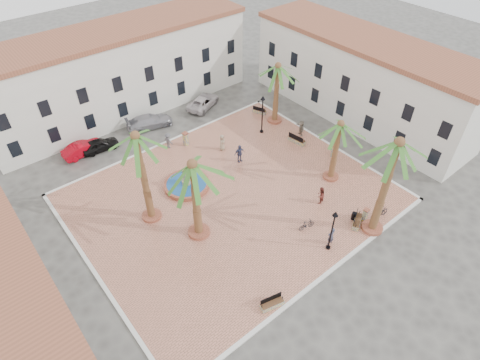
{
  "coord_description": "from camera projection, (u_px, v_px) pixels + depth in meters",
  "views": [
    {
      "loc": [
        -16.0,
        -20.67,
        25.07
      ],
      "look_at": [
        1.0,
        0.0,
        1.6
      ],
      "focal_mm": 30.0,
      "sensor_mm": 36.0,
      "label": 1
    }
  ],
  "objects": [
    {
      "name": "palm_s",
      "position": [
        396.0,
        153.0,
        28.0
      ],
      "size": [
        5.61,
        5.61,
        9.21
      ],
      "color": "#A6523A",
      "rests_on": "plaza"
    },
    {
      "name": "bicycle_a",
      "position": [
        379.0,
        213.0,
        33.87
      ],
      "size": [
        1.94,
        0.92,
        0.98
      ],
      "primitive_type": "imported",
      "rotation": [
        0.0,
        0.0,
        1.42
      ],
      "color": "black",
      "rests_on": "plaza"
    },
    {
      "name": "bollard_e",
      "position": [
        334.0,
        151.0,
        40.05
      ],
      "size": [
        0.51,
        0.51,
        1.34
      ],
      "rotation": [
        0.0,
        0.0,
        0.08
      ],
      "color": "gray",
      "rests_on": "plaza"
    },
    {
      "name": "ground",
      "position": [
        231.0,
        198.0,
        36.18
      ],
      "size": [
        120.0,
        120.0,
        0.0
      ],
      "primitive_type": "plane",
      "color": "#56544F",
      "rests_on": "ground"
    },
    {
      "name": "bollard_se",
      "position": [
        365.0,
        215.0,
        33.49
      ],
      "size": [
        0.51,
        0.51,
        1.27
      ],
      "rotation": [
        0.0,
        0.0,
        0.12
      ],
      "color": "gray",
      "rests_on": "plaza"
    },
    {
      "name": "palm_sw",
      "position": [
        193.0,
        174.0,
        28.71
      ],
      "size": [
        5.78,
        5.78,
        7.62
      ],
      "color": "#A6523A",
      "rests_on": "plaza"
    },
    {
      "name": "kerb_s",
      "position": [
        324.0,
        276.0,
        29.73
      ],
      "size": [
        26.3,
        0.3,
        0.16
      ],
      "primitive_type": "cube",
      "color": "silver",
      "rests_on": "ground"
    },
    {
      "name": "bench_s",
      "position": [
        272.0,
        304.0,
        27.65
      ],
      "size": [
        1.8,
        0.92,
        0.91
      ],
      "rotation": [
        0.0,
        0.0,
        -0.24
      ],
      "color": "gray",
      "rests_on": "plaza"
    },
    {
      "name": "car_red",
      "position": [
        83.0,
        148.0,
        40.63
      ],
      "size": [
        4.28,
        1.71,
        1.38
      ],
      "primitive_type": "imported",
      "rotation": [
        0.0,
        0.0,
        1.63
      ],
      "color": "#AE0413",
      "rests_on": "ground"
    },
    {
      "name": "litter_bin",
      "position": [
        354.0,
        216.0,
        33.78
      ],
      "size": [
        0.38,
        0.38,
        0.74
      ],
      "primitive_type": "cylinder",
      "color": "black",
      "rests_on": "plaza"
    },
    {
      "name": "bench_se",
      "position": [
        357.0,
        221.0,
        33.45
      ],
      "size": [
        1.87,
        1.34,
        0.96
      ],
      "rotation": [
        0.0,
        0.0,
        0.48
      ],
      "color": "gray",
      "rests_on": "plaza"
    },
    {
      "name": "car_white",
      "position": [
        203.0,
        102.0,
        47.61
      ],
      "size": [
        5.28,
        3.96,
        1.33
      ],
      "primitive_type": "imported",
      "rotation": [
        0.0,
        0.0,
        1.99
      ],
      "color": "silver",
      "rests_on": "ground"
    },
    {
      "name": "palm_nw",
      "position": [
        137.0,
        146.0,
        29.31
      ],
      "size": [
        5.34,
        5.34,
        8.76
      ],
      "color": "#A6523A",
      "rests_on": "plaza"
    },
    {
      "name": "pedestrian_north",
      "position": [
        168.0,
        141.0,
        41.09
      ],
      "size": [
        0.89,
        1.25,
        1.75
      ],
      "primitive_type": "imported",
      "rotation": [
        0.0,
        0.0,
        1.8
      ],
      "color": "#4C4C51",
      "rests_on": "plaza"
    },
    {
      "name": "lamppost_e",
      "position": [
        263.0,
        108.0,
        41.81
      ],
      "size": [
        0.48,
        0.48,
        4.45
      ],
      "color": "black",
      "rests_on": "plaza"
    },
    {
      "name": "building_east",
      "position": [
        362.0,
        78.0,
        43.91
      ],
      "size": [
        7.4,
        26.4,
        9.0
      ],
      "rotation": [
        0.0,
        0.0,
        1.57
      ],
      "color": "silver",
      "rests_on": "ground"
    },
    {
      "name": "kerb_e",
      "position": [
        328.0,
        143.0,
        42.33
      ],
      "size": [
        0.3,
        22.3,
        0.16
      ],
      "primitive_type": "cube",
      "color": "silver",
      "rests_on": "ground"
    },
    {
      "name": "cyclist_b",
      "position": [
        321.0,
        195.0,
        35.0
      ],
      "size": [
        0.94,
        0.8,
        1.68
      ],
      "primitive_type": "imported",
      "rotation": [
        0.0,
        0.0,
        3.37
      ],
      "color": "#5D241E",
      "rests_on": "plaza"
    },
    {
      "name": "palm_ne",
      "position": [
        278.0,
        73.0,
        41.62
      ],
      "size": [
        5.18,
        5.18,
        7.03
      ],
      "color": "#A6523A",
      "rests_on": "plaza"
    },
    {
      "name": "bench_ne",
      "position": [
        259.0,
        111.0,
        46.58
      ],
      "size": [
        1.06,
        1.68,
        0.85
      ],
      "rotation": [
        0.0,
        0.0,
        1.95
      ],
      "color": "gray",
      "rests_on": "plaza"
    },
    {
      "name": "palm_e",
      "position": [
        339.0,
        131.0,
        34.65
      ],
      "size": [
        4.77,
        4.77,
        6.35
      ],
      "color": "#A6523A",
      "rests_on": "plaza"
    },
    {
      "name": "kerb_w",
      "position": [
        95.0,
        274.0,
        29.91
      ],
      "size": [
        0.3,
        22.3,
        0.16
      ],
      "primitive_type": "cube",
      "color": "silver",
      "rests_on": "ground"
    },
    {
      "name": "pedestrian_fountain_a",
      "position": [
        222.0,
        143.0,
        40.82
      ],
      "size": [
        1.03,
        0.95,
        1.77
      ],
      "primitive_type": "imported",
      "rotation": [
        0.0,
        0.0,
        0.59
      ],
      "color": "gray",
      "rests_on": "plaza"
    },
    {
      "name": "car_silver",
      "position": [
        149.0,
        121.0,
        44.32
      ],
      "size": [
        5.38,
        3.13,
        1.46
      ],
      "primitive_type": "imported",
      "rotation": [
        0.0,
        0.0,
        1.35
      ],
      "color": "#A09FA7",
      "rests_on": "ground"
    },
    {
      "name": "fountain",
      "position": [
        187.0,
        184.0,
        36.94
      ],
      "size": [
        4.2,
        4.2,
        2.17
      ],
      "color": "#A6523A",
      "rests_on": "plaza"
    },
    {
      "name": "bicycle_b",
      "position": [
        307.0,
        225.0,
        32.91
      ],
      "size": [
        1.57,
        0.74,
        0.91
      ],
      "primitive_type": "imported",
      "rotation": [
        0.0,
        0.0,
        1.36
      ],
      "color": "black",
      "rests_on": "plaza"
    },
    {
      "name": "car_black",
      "position": [
        100.0,
        145.0,
        41.17
      ],
      "size": [
        3.93,
        1.86,
        1.3
      ],
      "primitive_type": "imported",
      "rotation": [
        0.0,
        0.0,
        1.48
      ],
      "color": "black",
      "rests_on": "ground"
    },
    {
      "name": "plaza",
      "position": [
        231.0,
        197.0,
        36.13
      ],
      "size": [
        26.0,
        22.0,
        0.15
      ],
      "primitive_type": "cube",
      "color": "tan",
      "rests_on": "ground"
    },
    {
      "name": "lamppost_s",
      "position": [
        333.0,
        224.0,
        29.84
      ],
      "size": [
        0.45,
        0.45,
        4.1
      ],
      "color": "black",
      "rests_on": "plaza"
    },
    {
      "name": "pedestrian_fountain_b",
      "position": [
        239.0,
        153.0,
        39.31
      ],
      "size": [
        1.18,
        0.6,
        1.93
      ],
      "primitive_type": "imported",
      "rotation": [
        0.0,
        0.0,
        -0.12
      ],
      "color": "#333A5B",
      "rests_on": "plaza"
    },
    {
      "name": "bollard_n",
      "position": [
        186.0,
        139.0,
        41.5
      ],
      "size": [
        0.64,
        0.64,
        1.51
      ],
      "rotation": [
        0.0,
        0.0,
        0.21
      ],
      "color": "gray",
      "rests_on": "plaza"
    },
    {
      "name": "pedestrian_east",
      "position": [
        301.0,
        128.0,
        42.84
      ],
      "size": [
        1.11,
        1.7,
        1.76
      ],
      "primitive_type": "imported",
      "rotation": [
        0.0,
        0.0,
        -1.97
      ],
      "color": "#786C5B",
      "rests_on": "plaza"
    },
    {
      "name": "building_north",
      "position": [
        119.0,
        71.0,
        44.64
      ],
      "size": [
        30.4,
        7.4,
        9.5
      ],
      "color": "silver",
      "rests_on": "ground"
    },
    {
      "name": "cyclist_a",
      "position": [
        331.0,
        236.0,
        31.44
      ],
      "size": [
        0.67,
        0.46,
        1.77
      ],
      "primitive_type": "imported",
      "rotation": [
        0.0,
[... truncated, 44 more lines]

